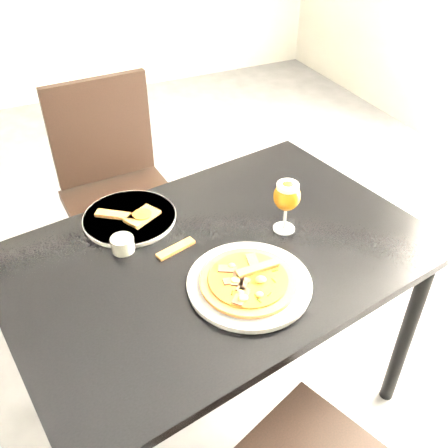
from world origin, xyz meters
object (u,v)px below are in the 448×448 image
chair_far (118,188)px  beer_glass (287,196)px  dining_table (219,273)px  pizza (249,280)px

chair_far → beer_glass: (0.33, -0.78, 0.34)m
dining_table → beer_glass: 0.31m
pizza → beer_glass: beer_glass is taller
pizza → dining_table: bearing=92.7°
dining_table → pizza: bearing=-96.9°
dining_table → pizza: size_ratio=5.18×
chair_far → pizza: 0.99m
dining_table → pizza: 0.21m
dining_table → chair_far: 0.80m
pizza → beer_glass: size_ratio=1.52×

